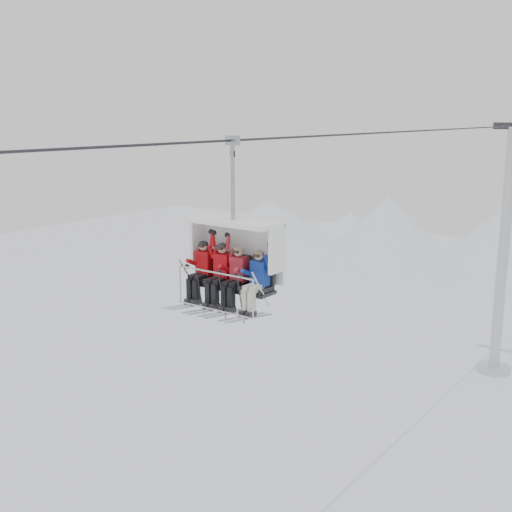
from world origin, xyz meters
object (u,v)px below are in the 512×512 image
Objects in this scene: skier_far_left at (202,269)px; skier_center_right at (236,275)px; skier_far_right at (257,279)px; chairlift_carrier at (237,252)px; skier_center_left at (220,272)px; lift_tower_right at (502,270)px.

skier_far_left reaches higher than skier_center_right.
skier_far_left is 1.08m from skier_center_right.
chairlift_carrier is at bearing 159.55° from skier_far_right.
skier_far_right is (0.83, -0.31, -0.48)m from chairlift_carrier.
chairlift_carrier reaches higher than skier_center_left.
skier_far_left is (-0.84, -0.31, -0.47)m from chairlift_carrier.
skier_center_left is at bearing -129.78° from chairlift_carrier.
skier_center_left is 1.08m from skier_far_right.
lift_tower_right is at bearing 90.58° from skier_center_right.
lift_tower_right is 3.38× the size of chairlift_carrier.
skier_far_left is (-0.84, -23.08, 4.43)m from lift_tower_right.
chairlift_carrier is 0.61m from skier_center_right.
skier_far_left is at bearing -92.09° from lift_tower_right.
lift_tower_right is 23.51m from skier_center_right.
lift_tower_right reaches higher than skier_far_right.
chairlift_carrier reaches higher than skier_center_right.
skier_far_left is 1.00× the size of skier_center_left.
skier_center_left is at bearing 0.15° from skier_far_left.
skier_far_right is at bearing -0.26° from skier_center_left.
skier_center_left reaches higher than skier_center_right.
skier_center_left reaches higher than skier_far_right.
skier_far_right is (1.67, -0.00, -0.01)m from skier_far_left.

